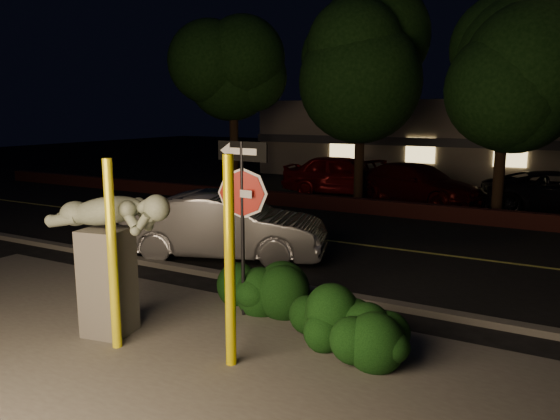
# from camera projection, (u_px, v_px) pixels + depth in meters

# --- Properties ---
(ground) EXTENTS (90.00, 90.00, 0.00)m
(ground) POSITION_uv_depth(u_px,v_px,m) (396.00, 225.00, 16.81)
(ground) COLOR black
(ground) RESTS_ON ground
(patio) EXTENTS (14.00, 6.00, 0.02)m
(patio) POSITION_uv_depth(u_px,v_px,m) (148.00, 370.00, 7.36)
(patio) COLOR #4C4944
(patio) RESTS_ON ground
(road) EXTENTS (80.00, 8.00, 0.01)m
(road) POSITION_uv_depth(u_px,v_px,m) (361.00, 245.00, 14.23)
(road) COLOR black
(road) RESTS_ON ground
(lane_marking) EXTENTS (80.00, 0.12, 0.00)m
(lane_marking) POSITION_uv_depth(u_px,v_px,m) (361.00, 245.00, 14.23)
(lane_marking) COLOR #BBBA4A
(lane_marking) RESTS_ON road
(curb) EXTENTS (80.00, 0.25, 0.12)m
(curb) POSITION_uv_depth(u_px,v_px,m) (286.00, 286.00, 10.70)
(curb) COLOR #4C4944
(curb) RESTS_ON ground
(brick_wall) EXTENTS (40.00, 0.35, 0.50)m
(brick_wall) POSITION_uv_depth(u_px,v_px,m) (409.00, 210.00, 17.88)
(brick_wall) COLOR #491B17
(brick_wall) RESTS_ON ground
(parking_lot) EXTENTS (40.00, 12.00, 0.01)m
(parking_lot) POSITION_uv_depth(u_px,v_px,m) (447.00, 195.00, 22.82)
(parking_lot) COLOR black
(parking_lot) RESTS_ON ground
(building) EXTENTS (22.00, 10.20, 4.00)m
(building) POSITION_uv_depth(u_px,v_px,m) (483.00, 138.00, 29.32)
(building) COLOR #74685C
(building) RESTS_ON ground
(tree_far_a) EXTENTS (4.60, 4.60, 7.43)m
(tree_far_a) POSITION_uv_depth(u_px,v_px,m) (233.00, 64.00, 22.27)
(tree_far_a) COLOR black
(tree_far_a) RESTS_ON ground
(tree_far_b) EXTENTS (5.20, 5.20, 8.41)m
(tree_far_b) POSITION_uv_depth(u_px,v_px,m) (362.00, 38.00, 19.67)
(tree_far_b) COLOR black
(tree_far_b) RESTS_ON ground
(tree_far_c) EXTENTS (4.80, 4.80, 7.84)m
(tree_far_c) POSITION_uv_depth(u_px,v_px,m) (509.00, 39.00, 17.00)
(tree_far_c) COLOR black
(tree_far_c) RESTS_ON ground
(yellow_pole_left) EXTENTS (0.14, 0.14, 2.81)m
(yellow_pole_left) POSITION_uv_depth(u_px,v_px,m) (112.00, 256.00, 7.82)
(yellow_pole_left) COLOR yellow
(yellow_pole_left) RESTS_ON ground
(yellow_pole_right) EXTENTS (0.15, 0.15, 2.91)m
(yellow_pole_right) POSITION_uv_depth(u_px,v_px,m) (230.00, 263.00, 7.26)
(yellow_pole_right) COLOR yellow
(yellow_pole_right) RESTS_ON ground
(signpost) EXTENTS (1.00, 0.15, 2.97)m
(signpost) POSITION_uv_depth(u_px,v_px,m) (242.00, 194.00, 8.96)
(signpost) COLOR black
(signpost) RESTS_ON ground
(sculpture) EXTENTS (2.12, 0.91, 2.26)m
(sculpture) POSITION_uv_depth(u_px,v_px,m) (108.00, 248.00, 8.31)
(sculpture) COLOR #4C4944
(sculpture) RESTS_ON ground
(hedge_center) EXTENTS (2.13, 1.11, 1.08)m
(hedge_center) POSITION_uv_depth(u_px,v_px,m) (256.00, 281.00, 9.47)
(hedge_center) COLOR black
(hedge_center) RESTS_ON ground
(hedge_right) EXTENTS (1.87, 1.44, 1.08)m
(hedge_right) POSITION_uv_depth(u_px,v_px,m) (326.00, 311.00, 8.03)
(hedge_right) COLOR black
(hedge_right) RESTS_ON ground
(hedge_far_right) EXTENTS (1.38, 0.89, 0.94)m
(hedge_far_right) POSITION_uv_depth(u_px,v_px,m) (368.00, 328.00, 7.60)
(hedge_far_right) COLOR black
(hedge_far_right) RESTS_ON ground
(silver_sedan) EXTENTS (5.01, 3.08, 1.56)m
(silver_sedan) POSITION_uv_depth(u_px,v_px,m) (225.00, 226.00, 12.83)
(silver_sedan) COLOR #A0A0A4
(silver_sedan) RESTS_ON ground
(parked_car_red) EXTENTS (5.19, 2.69, 1.69)m
(parked_car_red) POSITION_uv_depth(u_px,v_px,m) (343.00, 175.00, 22.59)
(parked_car_red) COLOR maroon
(parked_car_red) RESTS_ON ground
(parked_car_darkred) EXTENTS (5.58, 3.87, 1.50)m
(parked_car_darkred) POSITION_uv_depth(u_px,v_px,m) (417.00, 184.00, 20.53)
(parked_car_darkred) COLOR #410806
(parked_car_darkred) RESTS_ON ground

